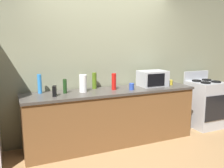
{
  "coord_description": "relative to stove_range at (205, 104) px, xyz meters",
  "views": [
    {
      "loc": [
        -1.55,
        -3.14,
        1.69
      ],
      "look_at": [
        0.0,
        0.4,
        1.0
      ],
      "focal_mm": 39.12,
      "sensor_mm": 36.0,
      "label": 1
    }
  ],
  "objects": [
    {
      "name": "mug_yellow",
      "position": [
        -0.84,
        0.01,
        0.48
      ],
      "size": [
        0.09,
        0.09,
        0.09
      ],
      "primitive_type": "cylinder",
      "color": "yellow",
      "rests_on": "counter_run"
    },
    {
      "name": "back_wall",
      "position": [
        -2.0,
        0.41,
        0.89
      ],
      "size": [
        6.4,
        0.1,
        2.7
      ],
      "primitive_type": "cube",
      "color": "gray",
      "rests_on": "ground_plane"
    },
    {
      "name": "microwave",
      "position": [
        -1.2,
        0.05,
        0.57
      ],
      "size": [
        0.48,
        0.35,
        0.27
      ],
      "color": "#B7BABF",
      "rests_on": "counter_run"
    },
    {
      "name": "bottle_hot_sauce",
      "position": [
        -1.96,
        0.02,
        0.57
      ],
      "size": [
        0.08,
        0.08,
        0.27
      ],
      "primitive_type": "cylinder",
      "color": "red",
      "rests_on": "counter_run"
    },
    {
      "name": "stove_range",
      "position": [
        0.0,
        0.0,
        0.0
      ],
      "size": [
        0.6,
        0.61,
        1.08
      ],
      "color": "#B7BABF",
      "rests_on": "ground_plane"
    },
    {
      "name": "cordless_phone",
      "position": [
        -2.93,
        -0.06,
        0.51
      ],
      "size": [
        0.08,
        0.12,
        0.15
      ],
      "primitive_type": "cube",
      "rotation": [
        0.0,
        0.0,
        -0.29
      ],
      "color": "black",
      "rests_on": "counter_run"
    },
    {
      "name": "mug_blue",
      "position": [
        -1.7,
        -0.1,
        0.49
      ],
      "size": [
        0.08,
        0.08,
        0.11
      ],
      "primitive_type": "cylinder",
      "color": "#2D4CB2",
      "rests_on": "counter_run"
    },
    {
      "name": "bottle_spray_cleaner",
      "position": [
        -3.1,
        0.21,
        0.58
      ],
      "size": [
        0.06,
        0.06,
        0.29
      ],
      "primitive_type": "cylinder",
      "color": "#338CE5",
      "rests_on": "counter_run"
    },
    {
      "name": "bottle_wine",
      "position": [
        -2.75,
        0.07,
        0.55
      ],
      "size": [
        0.06,
        0.06,
        0.22
      ],
      "primitive_type": "cylinder",
      "color": "#1E3F19",
      "rests_on": "counter_run"
    },
    {
      "name": "bottle_olive_oil",
      "position": [
        -2.22,
        0.23,
        0.57
      ],
      "size": [
        0.07,
        0.07,
        0.27
      ],
      "primitive_type": "cylinder",
      "color": "#4C6B19",
      "rests_on": "counter_run"
    },
    {
      "name": "counter_run",
      "position": [
        -2.0,
        0.0,
        -0.01
      ],
      "size": [
        2.84,
        0.64,
        0.9
      ],
      "color": "brown",
      "rests_on": "ground_plane"
    },
    {
      "name": "ground_plane",
      "position": [
        -2.0,
        -0.4,
        -0.46
      ],
      "size": [
        8.0,
        8.0,
        0.0
      ],
      "primitive_type": "plane",
      "color": "#A87F51"
    },
    {
      "name": "paper_towel_roll",
      "position": [
        -2.47,
        0.05,
        0.57
      ],
      "size": [
        0.12,
        0.12,
        0.27
      ],
      "primitive_type": "cylinder",
      "color": "white",
      "rests_on": "counter_run"
    }
  ]
}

